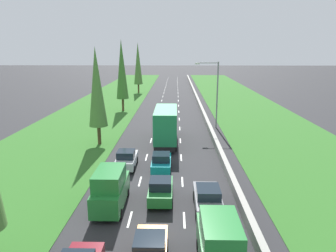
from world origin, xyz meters
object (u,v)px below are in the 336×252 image
(orange_hatchback_centre_lane, at_px, (150,251))
(green_van_left_lane, at_px, (110,189))
(silver_hatchback_left_lane, at_px, (127,159))
(street_light_mast, at_px, (215,90))
(poplar_tree_second, at_px, (97,88))
(grey_sedan_right_lane, at_px, (208,198))
(green_box_truck_centre_lane, at_px, (166,125))
(poplar_tree_fourth, at_px, (138,64))
(green_hatchback_centre_lane, at_px, (161,190))
(green_van_right_lane, at_px, (219,245))
(teal_hatchback_centre_lane, at_px, (161,162))
(poplar_tree_third, at_px, (122,70))

(orange_hatchback_centre_lane, relative_size, green_van_left_lane, 0.80)
(silver_hatchback_left_lane, height_order, street_light_mast, street_light_mast)
(green_van_left_lane, relative_size, poplar_tree_second, 0.45)
(orange_hatchback_centre_lane, distance_m, grey_sedan_right_lane, 6.79)
(green_van_left_lane, relative_size, grey_sedan_right_lane, 1.09)
(green_box_truck_centre_lane, bearing_deg, green_van_left_lane, -102.06)
(poplar_tree_second, height_order, poplar_tree_fourth, poplar_tree_fourth)
(green_hatchback_centre_lane, bearing_deg, silver_hatchback_left_lane, 118.31)
(green_van_left_lane, height_order, green_box_truck_centre_lane, green_box_truck_centre_lane)
(orange_hatchback_centre_lane, distance_m, green_van_right_lane, 3.46)
(teal_hatchback_centre_lane, relative_size, silver_hatchback_left_lane, 1.00)
(poplar_tree_third, bearing_deg, silver_hatchback_left_lane, -80.14)
(poplar_tree_fourth, relative_size, street_light_mast, 1.35)
(grey_sedan_right_lane, bearing_deg, orange_hatchback_centre_lane, -120.59)
(green_hatchback_centre_lane, bearing_deg, green_van_right_lane, -66.51)
(silver_hatchback_left_lane, relative_size, poplar_tree_second, 0.36)
(grey_sedan_right_lane, xyz_separation_m, poplar_tree_third, (-11.47, 35.13, 6.39))
(grey_sedan_right_lane, height_order, poplar_tree_second, poplar_tree_second)
(orange_hatchback_centre_lane, relative_size, poplar_tree_fourth, 0.32)
(poplar_tree_third, bearing_deg, poplar_tree_second, -88.38)
(green_van_left_lane, distance_m, green_box_truck_centre_lane, 15.95)
(teal_hatchback_centre_lane, bearing_deg, orange_hatchback_centre_lane, -90.01)
(poplar_tree_third, bearing_deg, teal_hatchback_centre_lane, -74.16)
(green_van_right_lane, xyz_separation_m, street_light_mast, (3.15, 29.35, 3.83))
(poplar_tree_third, bearing_deg, orange_hatchback_centre_lane, -78.94)
(green_van_right_lane, xyz_separation_m, silver_hatchback_left_lane, (-6.63, 13.73, -0.56))
(green_hatchback_centre_lane, height_order, poplar_tree_second, poplar_tree_second)
(orange_hatchback_centre_lane, xyz_separation_m, poplar_tree_third, (-8.01, 40.98, 6.36))
(green_van_right_lane, distance_m, street_light_mast, 29.77)
(green_van_right_lane, distance_m, teal_hatchback_centre_lane, 13.45)
(orange_hatchback_centre_lane, distance_m, teal_hatchback_centre_lane, 12.74)
(teal_hatchback_centre_lane, bearing_deg, street_light_mast, 68.16)
(teal_hatchback_centre_lane, height_order, silver_hatchback_left_lane, same)
(grey_sedan_right_lane, relative_size, poplar_tree_fourth, 0.37)
(grey_sedan_right_lane, bearing_deg, poplar_tree_third, 108.07)
(green_van_right_lane, xyz_separation_m, poplar_tree_fourth, (-11.33, 64.61, 5.74))
(green_van_right_lane, xyz_separation_m, green_box_truck_centre_lane, (-3.24, 21.80, 0.78))
(green_van_left_lane, xyz_separation_m, teal_hatchback_centre_lane, (3.17, 6.79, -0.56))
(teal_hatchback_centre_lane, relative_size, poplar_tree_second, 0.36)
(poplar_tree_third, bearing_deg, green_van_right_lane, -74.53)
(green_box_truck_centre_lane, bearing_deg, grey_sedan_right_lane, -78.15)
(grey_sedan_right_lane, bearing_deg, silver_hatchback_left_lane, 131.27)
(teal_hatchback_centre_lane, bearing_deg, green_van_right_lane, -75.34)
(poplar_tree_third, relative_size, street_light_mast, 1.37)
(green_hatchback_centre_lane, height_order, grey_sedan_right_lane, green_hatchback_centre_lane)
(green_van_left_lane, bearing_deg, green_box_truck_centre_lane, 77.94)
(poplar_tree_second, bearing_deg, orange_hatchback_centre_lane, -70.27)
(orange_hatchback_centre_lane, xyz_separation_m, green_van_right_lane, (3.40, -0.27, 0.56))
(street_light_mast, bearing_deg, green_van_right_lane, -96.12)
(green_van_right_lane, bearing_deg, poplar_tree_second, 117.30)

